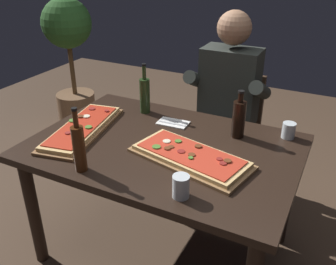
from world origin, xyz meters
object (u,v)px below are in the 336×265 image
(pizza_rectangular_left, at_px, (82,128))
(diner_chair, at_px, (229,127))
(wine_bottle_dark, at_px, (79,147))
(oil_bottle_amber, at_px, (145,95))
(tumbler_near_camera, at_px, (181,188))
(dining_table, at_px, (164,160))
(seated_diner, at_px, (227,101))
(pizza_rectangular_front, at_px, (190,157))
(tumbler_far_side, at_px, (288,131))
(potted_plant_corner, at_px, (71,56))
(vinegar_bottle_green, at_px, (239,118))

(pizza_rectangular_left, bearing_deg, diner_chair, 57.68)
(wine_bottle_dark, distance_m, diner_chair, 1.34)
(oil_bottle_amber, bearing_deg, pizza_rectangular_left, -114.98)
(wine_bottle_dark, xyz_separation_m, diner_chair, (0.33, 1.25, -0.38))
(tumbler_near_camera, distance_m, diner_chair, 1.27)
(dining_table, bearing_deg, seated_diner, 82.36)
(pizza_rectangular_left, bearing_deg, pizza_rectangular_front, -0.96)
(dining_table, relative_size, tumbler_far_side, 16.03)
(diner_chair, xyz_separation_m, seated_diner, (0.00, -0.12, 0.26))
(dining_table, distance_m, seated_diner, 0.75)
(tumbler_near_camera, xyz_separation_m, potted_plant_corner, (-1.85, 1.49, -0.04))
(pizza_rectangular_front, relative_size, tumbler_near_camera, 6.38)
(seated_diner, relative_size, potted_plant_corner, 1.04)
(pizza_rectangular_left, height_order, oil_bottle_amber, oil_bottle_amber)
(potted_plant_corner, bearing_deg, dining_table, -35.47)
(oil_bottle_amber, relative_size, tumbler_far_side, 3.60)
(seated_diner, bearing_deg, tumbler_far_side, -36.88)
(dining_table, bearing_deg, potted_plant_corner, 144.53)
(dining_table, height_order, potted_plant_corner, potted_plant_corner)
(pizza_rectangular_front, height_order, diner_chair, diner_chair)
(diner_chair, bearing_deg, dining_table, -96.58)
(dining_table, height_order, vinegar_bottle_green, vinegar_bottle_green)
(dining_table, relative_size, tumbler_near_camera, 13.79)
(tumbler_far_side, bearing_deg, oil_bottle_amber, -176.42)
(pizza_rectangular_front, height_order, wine_bottle_dark, wine_bottle_dark)
(dining_table, relative_size, oil_bottle_amber, 4.46)
(pizza_rectangular_front, bearing_deg, potted_plant_corner, 145.72)
(pizza_rectangular_left, bearing_deg, wine_bottle_dark, -52.08)
(oil_bottle_amber, xyz_separation_m, potted_plant_corner, (-1.28, 0.80, -0.11))
(pizza_rectangular_front, height_order, tumbler_far_side, tumbler_far_side)
(vinegar_bottle_green, height_order, potted_plant_corner, potted_plant_corner)
(pizza_rectangular_front, relative_size, vinegar_bottle_green, 2.41)
(tumbler_near_camera, height_order, potted_plant_corner, potted_plant_corner)
(pizza_rectangular_front, bearing_deg, tumbler_near_camera, -73.90)
(wine_bottle_dark, relative_size, diner_chair, 0.36)
(dining_table, xyz_separation_m, potted_plant_corner, (-1.58, 1.12, 0.10))
(wine_bottle_dark, bearing_deg, dining_table, 59.01)
(tumbler_near_camera, xyz_separation_m, tumbler_far_side, (0.30, 0.75, -0.01))
(diner_chair, relative_size, potted_plant_corner, 0.68)
(potted_plant_corner, bearing_deg, seated_diner, -13.07)
(oil_bottle_amber, xyz_separation_m, seated_diner, (0.40, 0.41, -0.11))
(tumbler_near_camera, distance_m, seated_diner, 1.12)
(vinegar_bottle_green, height_order, seated_diner, seated_diner)
(pizza_rectangular_left, distance_m, wine_bottle_dark, 0.42)
(wine_bottle_dark, height_order, vinegar_bottle_green, wine_bottle_dark)
(tumbler_near_camera, distance_m, potted_plant_corner, 2.38)
(pizza_rectangular_front, bearing_deg, dining_table, 157.12)
(pizza_rectangular_left, xyz_separation_m, diner_chair, (0.58, 0.92, -0.27))
(dining_table, xyz_separation_m, vinegar_bottle_green, (0.32, 0.27, 0.21))
(pizza_rectangular_front, height_order, oil_bottle_amber, oil_bottle_amber)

